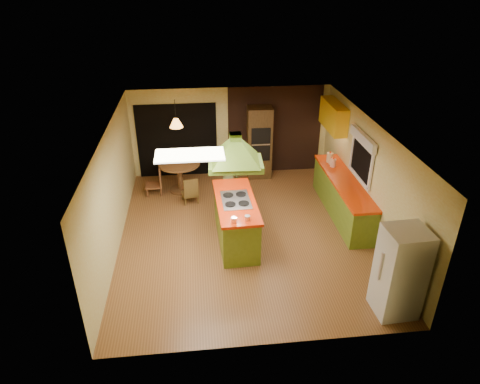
{
  "coord_description": "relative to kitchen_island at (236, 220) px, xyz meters",
  "views": [
    {
      "loc": [
        -0.98,
        -8.08,
        5.4
      ],
      "look_at": [
        -0.11,
        -0.17,
        1.15
      ],
      "focal_mm": 32.0,
      "sensor_mm": 36.0,
      "label": 1
    }
  ],
  "objects": [
    {
      "name": "canister_medium",
      "position": [
        2.61,
        1.63,
        0.5
      ],
      "size": [
        0.19,
        0.19,
        0.2
      ],
      "primitive_type": "cylinder",
      "rotation": [
        0.0,
        0.0,
        -0.41
      ],
      "color": "#F4DDC4",
      "rests_on": "right_counter"
    },
    {
      "name": "room_walls",
      "position": [
        0.21,
        0.27,
        0.74
      ],
      "size": [
        5.5,
        6.5,
        6.5
      ],
      "color": "beige",
      "rests_on": "ground"
    },
    {
      "name": "canister_small",
      "position": [
        2.61,
        1.78,
        0.48
      ],
      "size": [
        0.15,
        0.15,
        0.16
      ],
      "primitive_type": "cylinder",
      "rotation": [
        0.0,
        0.0,
        0.38
      ],
      "color": "beige",
      "rests_on": "right_counter"
    },
    {
      "name": "nook_opening",
      "position": [
        -1.29,
        3.5,
        0.54
      ],
      "size": [
        2.2,
        0.03,
        2.1
      ],
      "primitive_type": "cube",
      "color": "black",
      "rests_on": "ground"
    },
    {
      "name": "refrigerator",
      "position": [
        2.53,
        -2.45,
        0.32
      ],
      "size": [
        0.72,
        0.68,
        1.66
      ],
      "primitive_type": "cube",
      "rotation": [
        0.0,
        0.0,
        0.05
      ],
      "color": "silver",
      "rests_on": "ground"
    },
    {
      "name": "pendant_lamp",
      "position": [
        -1.24,
        2.51,
        1.39
      ],
      "size": [
        0.37,
        0.37,
        0.22
      ],
      "primitive_type": "cone",
      "rotation": [
        0.0,
        0.0,
        0.12
      ],
      "color": "#FF9E3F",
      "rests_on": "ceiling_plane"
    },
    {
      "name": "range_hood",
      "position": [
        0.0,
        0.0,
        1.73
      ],
      "size": [
        1.12,
        0.84,
        0.8
      ],
      "rotation": [
        0.0,
        0.0,
        -0.06
      ],
      "color": "#476318",
      "rests_on": "ceiling_plane"
    },
    {
      "name": "window_right",
      "position": [
        2.91,
        0.67,
        1.26
      ],
      "size": [
        0.12,
        1.35,
        1.06
      ],
      "color": "black",
      "rests_on": "room_walls"
    },
    {
      "name": "wall_oven",
      "position": [
        0.98,
        3.21,
        0.5
      ],
      "size": [
        0.68,
        0.62,
        2.02
      ],
      "rotation": [
        0.0,
        0.0,
        -0.03
      ],
      "color": "#4E3519",
      "rests_on": "ground"
    },
    {
      "name": "right_counter",
      "position": [
        2.66,
        0.87,
        -0.05
      ],
      "size": [
        0.62,
        3.05,
        0.92
      ],
      "color": "olive",
      "rests_on": "ground"
    },
    {
      "name": "ceiling_plane",
      "position": [
        0.21,
        0.27,
        1.99
      ],
      "size": [
        6.5,
        6.5,
        0.0
      ],
      "primitive_type": "plane",
      "rotation": [
        3.14,
        0.0,
        0.0
      ],
      "color": "silver",
      "rests_on": "room_walls"
    },
    {
      "name": "chair_left",
      "position": [
        -1.94,
        2.41,
        -0.13
      ],
      "size": [
        0.44,
        0.44,
        0.77
      ],
      "primitive_type": null,
      "rotation": [
        0.0,
        0.0,
        -1.52
      ],
      "color": "brown",
      "rests_on": "ground"
    },
    {
      "name": "upper_cabinets",
      "position": [
        2.78,
        2.47,
        1.44
      ],
      "size": [
        0.34,
        1.4,
        0.7
      ],
      "primitive_type": "cube",
      "color": "yellow",
      "rests_on": "room_walls"
    },
    {
      "name": "dining_table",
      "position": [
        -1.24,
        2.51,
        0.06
      ],
      "size": [
        1.09,
        1.09,
        0.81
      ],
      "rotation": [
        0.0,
        0.0,
        -0.15
      ],
      "color": "brown",
      "rests_on": "ground"
    },
    {
      "name": "canister_large",
      "position": [
        2.61,
        1.92,
        0.53
      ],
      "size": [
        0.18,
        0.18,
        0.24
      ],
      "primitive_type": "cylinder",
      "rotation": [
        0.0,
        0.0,
        -0.12
      ],
      "color": "#EFE4C0",
      "rests_on": "right_counter"
    },
    {
      "name": "brick_panel",
      "position": [
        1.46,
        3.5,
        0.74
      ],
      "size": [
        2.64,
        0.03,
        2.5
      ],
      "primitive_type": "cube",
      "color": "#381E14",
      "rests_on": "ground"
    },
    {
      "name": "fluor_panel",
      "position": [
        -0.89,
        -0.93,
        1.97
      ],
      "size": [
        1.2,
        0.6,
        0.03
      ],
      "primitive_type": "cube",
      "color": "white",
      "rests_on": "ceiling_plane"
    },
    {
      "name": "man",
      "position": [
        -0.05,
        1.37,
        0.3
      ],
      "size": [
        0.65,
        0.48,
        1.62
      ],
      "primitive_type": "imported",
      "rotation": [
        0.0,
        0.0,
        3.31
      ],
      "color": "brown",
      "rests_on": "ground"
    },
    {
      "name": "chair_near",
      "position": [
        -0.99,
        1.86,
        -0.16
      ],
      "size": [
        0.46,
        0.46,
        0.7
      ],
      "primitive_type": null,
      "rotation": [
        0.0,
        0.0,
        3.36
      ],
      "color": "brown",
      "rests_on": "ground"
    },
    {
      "name": "ground",
      "position": [
        0.21,
        0.27,
        -0.51
      ],
      "size": [
        6.5,
        6.5,
        0.0
      ],
      "primitive_type": "plane",
      "color": "brown",
      "rests_on": "ground"
    },
    {
      "name": "kitchen_island",
      "position": [
        0.0,
        0.0,
        0.0
      ],
      "size": [
        0.88,
        2.07,
        1.03
      ],
      "rotation": [
        0.0,
        0.0,
        0.03
      ],
      "color": "olive",
      "rests_on": "ground"
    }
  ]
}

